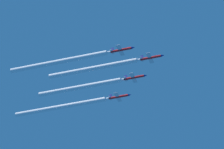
# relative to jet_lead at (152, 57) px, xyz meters

# --- Properties ---
(jet_lead) EXTENTS (9.10, 13.26, 3.19)m
(jet_lead) POSITION_rel_jet_lead_xyz_m (0.00, 0.00, 0.00)
(jet_lead) COLOR red
(jet_left_wingman) EXTENTS (9.10, 13.26, 3.19)m
(jet_left_wingman) POSITION_rel_jet_lead_xyz_m (-12.50, -12.53, -1.29)
(jet_left_wingman) COLOR red
(jet_right_wingman) EXTENTS (9.10, 13.26, 3.19)m
(jet_right_wingman) POSITION_rel_jet_lead_xyz_m (12.05, -12.49, -1.09)
(jet_right_wingman) COLOR red
(jet_outer_left) EXTENTS (9.10, 13.26, 3.19)m
(jet_outer_left) POSITION_rel_jet_lead_xyz_m (-25.44, -25.09, -2.65)
(jet_outer_left) COLOR red
(smoke_trail_lead) EXTENTS (2.47, 50.64, 2.47)m
(smoke_trail_lead) POSITION_rel_jet_lead_xyz_m (-0.00, -31.35, -0.03)
(smoke_trail_lead) COLOR white
(smoke_trail_left_wingman) EXTENTS (2.47, 48.86, 2.47)m
(smoke_trail_left_wingman) POSITION_rel_jet_lead_xyz_m (-12.50, -42.99, -1.32)
(smoke_trail_left_wingman) COLOR white
(smoke_trail_right_wingman) EXTENTS (2.47, 55.17, 2.47)m
(smoke_trail_right_wingman) POSITION_rel_jet_lead_xyz_m (12.05, -46.10, -1.12)
(smoke_trail_right_wingman) COLOR white
(smoke_trail_outer_left) EXTENTS (2.47, 55.58, 2.47)m
(smoke_trail_outer_left) POSITION_rel_jet_lead_xyz_m (-25.44, -58.90, -2.68)
(smoke_trail_outer_left) COLOR white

